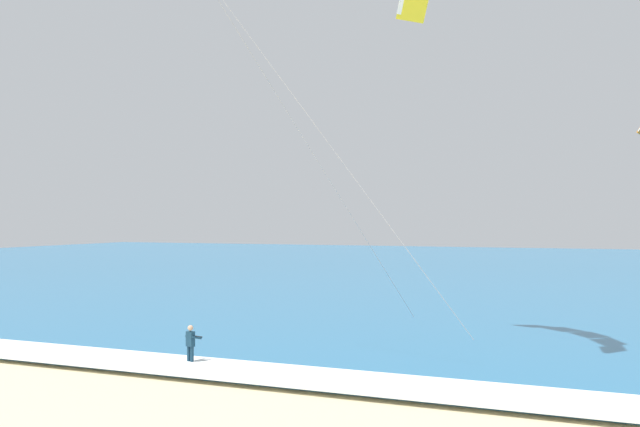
# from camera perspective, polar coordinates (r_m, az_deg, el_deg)

# --- Properties ---
(sea) EXTENTS (200.00, 120.00, 0.20)m
(sea) POSITION_cam_1_polar(r_m,az_deg,el_deg) (81.41, 13.89, -4.70)
(sea) COLOR teal
(sea) RESTS_ON ground
(surf_foam) EXTENTS (200.00, 3.18, 0.04)m
(surf_foam) POSITION_cam_1_polar(r_m,az_deg,el_deg) (24.49, -4.06, -14.02)
(surf_foam) COLOR white
(surf_foam) RESTS_ON sea
(surfboard) EXTENTS (0.83, 1.47, 0.09)m
(surfboard) POSITION_cam_1_polar(r_m,az_deg,el_deg) (26.96, -11.44, -13.18)
(surfboard) COLOR yellow
(surfboard) RESTS_ON ground
(kitesurfer) EXTENTS (0.62, 0.62, 1.69)m
(kitesurfer) POSITION_cam_1_polar(r_m,az_deg,el_deg) (26.79, -11.40, -11.27)
(kitesurfer) COLOR #143347
(kitesurfer) RESTS_ON ground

